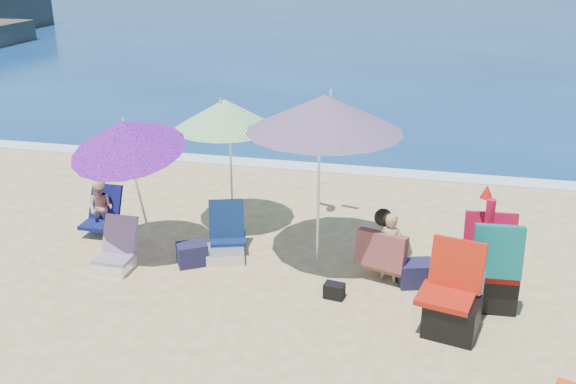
% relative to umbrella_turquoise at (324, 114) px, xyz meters
% --- Properties ---
extents(ground, '(120.00, 120.00, 0.00)m').
position_rel_umbrella_turquoise_xyz_m(ground, '(-0.10, -1.37, -2.09)').
color(ground, '#D8BC84').
rests_on(ground, ground).
extents(sea, '(120.00, 80.00, 0.12)m').
position_rel_umbrella_turquoise_xyz_m(sea, '(-0.10, 43.63, -2.14)').
color(sea, navy).
rests_on(sea, ground).
extents(foam, '(120.00, 0.50, 0.04)m').
position_rel_umbrella_turquoise_xyz_m(foam, '(-0.10, 3.73, -2.07)').
color(foam, white).
rests_on(foam, ground).
extents(umbrella_turquoise, '(2.67, 2.67, 2.37)m').
position_rel_umbrella_turquoise_xyz_m(umbrella_turquoise, '(0.00, 0.00, 0.00)').
color(umbrella_turquoise, silver).
rests_on(umbrella_turquoise, ground).
extents(umbrella_striped, '(1.82, 1.82, 2.05)m').
position_rel_umbrella_turquoise_xyz_m(umbrella_striped, '(-1.62, 0.79, -0.29)').
color(umbrella_striped, silver).
rests_on(umbrella_striped, ground).
extents(umbrella_blue, '(1.72, 1.77, 2.13)m').
position_rel_umbrella_turquoise_xyz_m(umbrella_blue, '(-2.60, -0.47, -0.34)').
color(umbrella_blue, white).
rests_on(umbrella_blue, ground).
extents(furled_umbrella, '(0.22, 0.27, 1.47)m').
position_rel_umbrella_turquoise_xyz_m(furled_umbrella, '(2.11, -0.63, -1.28)').
color(furled_umbrella, red).
rests_on(furled_umbrella, ground).
extents(chair_navy, '(0.70, 0.90, 0.72)m').
position_rel_umbrella_turquoise_xyz_m(chair_navy, '(-1.33, -0.21, -1.89)').
color(chair_navy, '#0D1E4D').
rests_on(chair_navy, ground).
extents(chair_rainbow, '(0.50, 0.62, 0.68)m').
position_rel_umbrella_turquoise_xyz_m(chair_rainbow, '(-2.68, -0.93, -1.91)').
color(chair_rainbow, '#DE594E').
rests_on(chair_rainbow, ground).
extents(camp_chair_left, '(0.78, 0.72, 1.05)m').
position_rel_umbrella_turquoise_xyz_m(camp_chair_left, '(1.75, -1.48, -1.77)').
color(camp_chair_left, '#AF1A0C').
rests_on(camp_chair_left, ground).
extents(camp_chair_right, '(0.69, 0.86, 1.15)m').
position_rel_umbrella_turquoise_xyz_m(camp_chair_right, '(2.19, -0.79, -1.67)').
color(camp_chair_right, '#A2100B').
rests_on(camp_chair_right, ground).
extents(person_center, '(0.76, 0.65, 0.97)m').
position_rel_umbrella_turquoise_xyz_m(person_center, '(0.92, -0.44, -1.62)').
color(person_center, tan).
rests_on(person_center, ground).
extents(person_left, '(0.50, 0.62, 0.90)m').
position_rel_umbrella_turquoise_xyz_m(person_left, '(-3.41, 0.10, -1.67)').
color(person_left, tan).
rests_on(person_left, ground).
extents(bag_navy_a, '(0.49, 0.46, 0.31)m').
position_rel_umbrella_turquoise_xyz_m(bag_navy_a, '(-1.70, -0.59, -1.93)').
color(bag_navy_a, '#1D1B3C').
rests_on(bag_navy_a, ground).
extents(bag_navy_b, '(0.50, 0.43, 0.32)m').
position_rel_umbrella_turquoise_xyz_m(bag_navy_b, '(1.32, -0.48, -1.92)').
color(bag_navy_b, '#1C1C3E').
rests_on(bag_navy_b, ground).
extents(bag_black_b, '(0.27, 0.21, 0.19)m').
position_rel_umbrella_turquoise_xyz_m(bag_black_b, '(0.34, -1.04, -1.99)').
color(bag_black_b, black).
rests_on(bag_black_b, ground).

